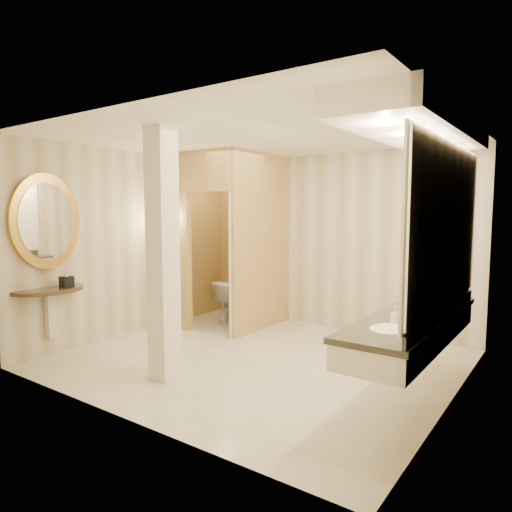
{
  "coord_description": "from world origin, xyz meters",
  "views": [
    {
      "loc": [
        3.16,
        -4.48,
        1.83
      ],
      "look_at": [
        -0.16,
        0.2,
        1.26
      ],
      "focal_mm": 32.0,
      "sensor_mm": 36.0,
      "label": 1
    }
  ],
  "objects": [
    {
      "name": "soap_bottle_c",
      "position": [
        1.85,
        -0.18,
        0.97
      ],
      "size": [
        0.08,
        0.08,
        0.19
      ],
      "primitive_type": "imported",
      "rotation": [
        0.0,
        0.0,
        0.08
      ],
      "color": "#C6B28C",
      "rests_on": "vanity"
    },
    {
      "name": "soap_bottle_b",
      "position": [
        1.94,
        0.14,
        0.94
      ],
      "size": [
        0.11,
        0.11,
        0.12
      ],
      "primitive_type": "imported",
      "rotation": [
        0.0,
        0.0,
        0.13
      ],
      "color": "silver",
      "rests_on": "vanity"
    },
    {
      "name": "vanity",
      "position": [
        1.98,
        -0.27,
        1.63
      ],
      "size": [
        0.75,
        2.51,
        2.09
      ],
      "color": "silver",
      "rests_on": "floor"
    },
    {
      "name": "wall_front",
      "position": [
        0.0,
        -2.0,
        1.35
      ],
      "size": [
        4.5,
        0.02,
        2.7
      ],
      "primitive_type": "cube",
      "color": "beige",
      "rests_on": "floor"
    },
    {
      "name": "wall_right",
      "position": [
        2.25,
        0.0,
        1.35
      ],
      "size": [
        0.02,
        4.0,
        2.7
      ],
      "primitive_type": "cube",
      "color": "beige",
      "rests_on": "floor"
    },
    {
      "name": "toilet",
      "position": [
        -1.43,
        1.36,
        0.34
      ],
      "size": [
        0.46,
        0.71,
        0.68
      ],
      "primitive_type": "imported",
      "rotation": [
        0.0,
        0.0,
        3.01
      ],
      "color": "white",
      "rests_on": "floor"
    },
    {
      "name": "wall_sconce",
      "position": [
        -1.93,
        0.43,
        1.73
      ],
      "size": [
        0.14,
        0.14,
        0.42
      ],
      "color": "#C48C3F",
      "rests_on": "toilet_closet"
    },
    {
      "name": "floor",
      "position": [
        0.0,
        0.0,
        0.0
      ],
      "size": [
        4.5,
        4.5,
        0.0
      ],
      "primitive_type": "plane",
      "color": "silver",
      "rests_on": "ground"
    },
    {
      "name": "ceiling",
      "position": [
        0.0,
        0.0,
        2.7
      ],
      "size": [
        4.5,
        4.5,
        0.0
      ],
      "primitive_type": "plane",
      "rotation": [
        3.14,
        0.0,
        0.0
      ],
      "color": "white",
      "rests_on": "wall_back"
    },
    {
      "name": "toilet_closet",
      "position": [
        -1.13,
        0.97,
        1.39
      ],
      "size": [
        1.5,
        1.55,
        2.7
      ],
      "color": "tan",
      "rests_on": "floor"
    },
    {
      "name": "wall_back",
      "position": [
        0.0,
        2.0,
        1.35
      ],
      "size": [
        4.5,
        0.02,
        2.7
      ],
      "primitive_type": "cube",
      "color": "beige",
      "rests_on": "floor"
    },
    {
      "name": "tissue_box",
      "position": [
        -2.04,
        -1.25,
        0.94
      ],
      "size": [
        0.14,
        0.14,
        0.14
      ],
      "primitive_type": "cube",
      "rotation": [
        0.0,
        0.0,
        -0.03
      ],
      "color": "black",
      "rests_on": "console_shelf"
    },
    {
      "name": "soap_bottle_a",
      "position": [
        1.93,
        -0.71,
        0.95
      ],
      "size": [
        0.07,
        0.07,
        0.14
      ],
      "primitive_type": "imported",
      "rotation": [
        0.0,
        0.0,
        -0.06
      ],
      "color": "beige",
      "rests_on": "vanity"
    },
    {
      "name": "console_shelf",
      "position": [
        -2.21,
        -1.4,
        1.34
      ],
      "size": [
        0.91,
        0.91,
        1.9
      ],
      "color": "black",
      "rests_on": "floor"
    },
    {
      "name": "wall_left",
      "position": [
        -2.25,
        0.0,
        1.35
      ],
      "size": [
        0.02,
        4.0,
        2.7
      ],
      "primitive_type": "cube",
      "color": "beige",
      "rests_on": "floor"
    },
    {
      "name": "pillar",
      "position": [
        -0.45,
        -1.11,
        1.35
      ],
      "size": [
        0.26,
        0.26,
        2.7
      ],
      "primitive_type": "cube",
      "color": "silver",
      "rests_on": "floor"
    }
  ]
}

